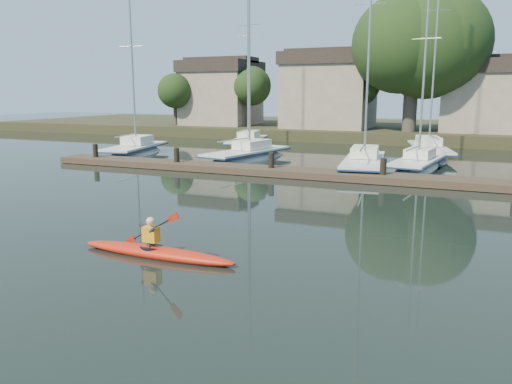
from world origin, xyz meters
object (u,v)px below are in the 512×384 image
at_px(sailboat_3, 417,173).
at_px(kayak, 156,250).
at_px(sailboat_1, 248,163).
at_px(sailboat_2, 363,173).
at_px(sailboat_6, 429,158).
at_px(sailboat_0, 135,158).
at_px(sailboat_5, 247,148).
at_px(dock, 324,174).

bearing_deg(sailboat_3, kayak, -96.56).
xyz_separation_m(sailboat_1, sailboat_2, (7.95, -1.22, 0.01)).
relative_size(kayak, sailboat_6, 0.28).
relative_size(kayak, sailboat_0, 0.36).
bearing_deg(sailboat_5, kayak, -82.32).
distance_m(sailboat_3, sailboat_5, 16.51).
distance_m(kayak, sailboat_2, 18.21).
bearing_deg(kayak, sailboat_1, 106.76).
xyz_separation_m(sailboat_0, sailboat_1, (8.65, 0.54, 0.01)).
bearing_deg(sailboat_0, sailboat_1, -6.95).
distance_m(dock, sailboat_2, 4.05).
bearing_deg(sailboat_1, sailboat_0, -164.59).
bearing_deg(sailboat_1, sailboat_6, 45.81).
height_order(sailboat_1, sailboat_5, sailboat_5).
xyz_separation_m(dock, sailboat_1, (-6.63, 5.03, -0.41)).
bearing_deg(sailboat_5, sailboat_3, -40.34).
height_order(sailboat_0, sailboat_1, sailboat_1).
xyz_separation_m(kayak, sailboat_6, (5.27, 26.68, -0.38)).
bearing_deg(sailboat_0, sailboat_6, 11.50).
bearing_deg(dock, sailboat_3, 50.06).
height_order(kayak, sailboat_1, sailboat_1).
distance_m(sailboat_1, sailboat_6, 13.25).
xyz_separation_m(kayak, dock, (0.91, 14.25, 0.02)).
bearing_deg(sailboat_0, sailboat_2, -12.86).
bearing_deg(sailboat_3, sailboat_0, -170.08).
bearing_deg(sailboat_6, sailboat_2, -121.25).
relative_size(kayak, dock, 0.14).
relative_size(dock, sailboat_5, 2.21).
bearing_deg(sailboat_0, dock, -26.90).
distance_m(dock, sailboat_5, 16.62).
xyz_separation_m(sailboat_3, sailboat_6, (0.14, 7.39, -0.01)).
height_order(sailboat_0, sailboat_3, sailboat_0).
relative_size(sailboat_1, sailboat_3, 1.17).
height_order(sailboat_2, sailboat_5, sailboat_2).
bearing_deg(sailboat_1, sailboat_5, 125.55).
height_order(dock, sailboat_0, sailboat_0).
relative_size(kayak, sailboat_2, 0.30).
height_order(kayak, sailboat_0, sailboat_0).
height_order(sailboat_2, sailboat_3, sailboat_2).
xyz_separation_m(sailboat_0, sailboat_6, (19.64, 7.93, 0.02)).
relative_size(sailboat_1, sailboat_2, 0.94).
xyz_separation_m(sailboat_0, sailboat_3, (19.50, 0.54, 0.03)).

